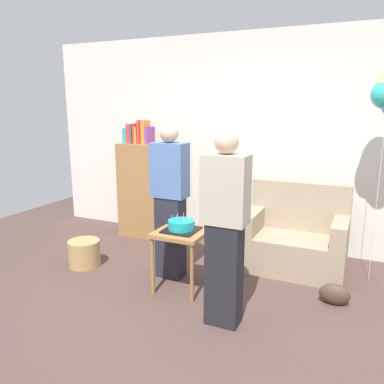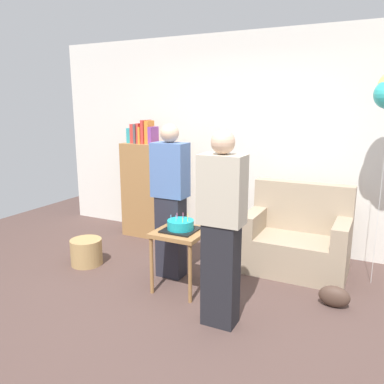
# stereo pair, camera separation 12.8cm
# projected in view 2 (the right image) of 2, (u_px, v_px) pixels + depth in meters

# --- Properties ---
(ground_plane) EXTENTS (8.00, 8.00, 0.00)m
(ground_plane) POSITION_uv_depth(u_px,v_px,m) (182.00, 312.00, 3.47)
(ground_plane) COLOR #4C3833
(wall_back) EXTENTS (6.00, 0.10, 2.70)m
(wall_back) POSITION_uv_depth(u_px,v_px,m) (256.00, 142.00, 4.97)
(wall_back) COLOR silver
(wall_back) RESTS_ON ground_plane
(couch) EXTENTS (1.10, 0.70, 0.96)m
(couch) POSITION_uv_depth(u_px,v_px,m) (297.00, 240.00, 4.32)
(couch) COLOR gray
(couch) RESTS_ON ground_plane
(bookshelf) EXTENTS (0.80, 0.36, 1.61)m
(bookshelf) POSITION_uv_depth(u_px,v_px,m) (152.00, 188.00, 5.38)
(bookshelf) COLOR olive
(bookshelf) RESTS_ON ground_plane
(side_table) EXTENTS (0.48, 0.48, 0.61)m
(side_table) POSITION_uv_depth(u_px,v_px,m) (181.00, 240.00, 3.81)
(side_table) COLOR olive
(side_table) RESTS_ON ground_plane
(birthday_cake) EXTENTS (0.32, 0.32, 0.17)m
(birthday_cake) POSITION_uv_depth(u_px,v_px,m) (181.00, 226.00, 3.78)
(birthday_cake) COLOR black
(birthday_cake) RESTS_ON side_table
(person_blowing_candles) EXTENTS (0.36, 0.22, 1.63)m
(person_blowing_candles) POSITION_uv_depth(u_px,v_px,m) (171.00, 201.00, 4.05)
(person_blowing_candles) COLOR #23232D
(person_blowing_candles) RESTS_ON ground_plane
(person_holding_cake) EXTENTS (0.36, 0.22, 1.63)m
(person_holding_cake) POSITION_uv_depth(u_px,v_px,m) (221.00, 229.00, 3.13)
(person_holding_cake) COLOR black
(person_holding_cake) RESTS_ON ground_plane
(wicker_basket) EXTENTS (0.36, 0.36, 0.30)m
(wicker_basket) POSITION_uv_depth(u_px,v_px,m) (86.00, 252.00, 4.49)
(wicker_basket) COLOR #A88451
(wicker_basket) RESTS_ON ground_plane
(handbag) EXTENTS (0.28, 0.14, 0.20)m
(handbag) POSITION_uv_depth(u_px,v_px,m) (334.00, 296.00, 3.55)
(handbag) COLOR #473328
(handbag) RESTS_ON ground_plane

